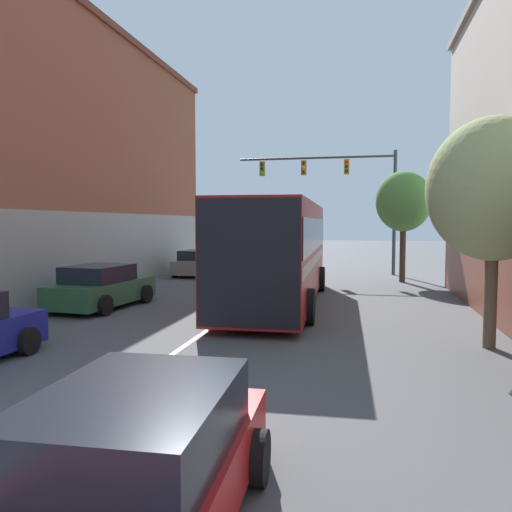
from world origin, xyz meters
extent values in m
cube|color=silver|center=(0.00, 16.15, 0.00)|extent=(0.14, 44.29, 0.01)
cube|color=#995138|center=(-9.79, 19.13, 5.60)|extent=(6.58, 24.10, 11.21)
cube|color=#9E998E|center=(-6.55, 19.13, 1.60)|extent=(0.24, 23.61, 3.20)
cube|color=brown|center=(-9.79, 19.13, 11.06)|extent=(6.84, 24.34, 0.30)
cube|color=maroon|center=(1.09, 17.62, 1.83)|extent=(2.91, 11.05, 3.21)
cube|color=black|center=(1.09, 17.62, 2.41)|extent=(2.95, 10.83, 1.03)
cube|color=beige|center=(1.09, 17.62, 1.57)|extent=(2.94, 10.94, 0.32)
cube|color=black|center=(1.28, 12.16, 1.83)|extent=(2.49, 0.14, 3.09)
cylinder|color=black|center=(-0.32, 20.98, 0.50)|extent=(0.33, 1.01, 1.00)
cylinder|color=black|center=(2.28, 21.07, 0.50)|extent=(0.33, 1.01, 1.00)
cylinder|color=black|center=(-0.09, 14.18, 0.50)|extent=(0.33, 1.01, 1.00)
cylinder|color=black|center=(2.51, 14.27, 0.50)|extent=(0.33, 1.01, 1.00)
cube|color=red|center=(2.01, 4.43, 0.46)|extent=(1.87, 4.36, 0.60)
cube|color=black|center=(2.00, 4.69, 1.06)|extent=(1.65, 2.29, 0.59)
cylinder|color=black|center=(1.07, 5.73, 0.30)|extent=(0.24, 0.60, 0.59)
cylinder|color=black|center=(2.84, 5.80, 0.30)|extent=(0.24, 0.60, 0.59)
cube|color=slate|center=(-4.43, 25.88, 0.50)|extent=(2.04, 3.92, 0.68)
cube|color=black|center=(-4.44, 25.69, 1.09)|extent=(1.81, 2.07, 0.49)
cylinder|color=black|center=(-5.34, 27.11, 0.30)|extent=(0.25, 0.60, 0.59)
cylinder|color=black|center=(-3.41, 27.02, 0.30)|extent=(0.25, 0.60, 0.59)
cylinder|color=black|center=(-5.45, 24.74, 0.30)|extent=(0.25, 0.60, 0.59)
cylinder|color=black|center=(-3.52, 24.65, 0.30)|extent=(0.25, 0.60, 0.59)
cube|color=#285633|center=(-4.43, 15.61, 0.53)|extent=(2.07, 4.14, 0.71)
cube|color=black|center=(-4.44, 15.41, 1.15)|extent=(1.78, 2.21, 0.53)
cylinder|color=black|center=(-5.23, 16.93, 0.32)|extent=(0.27, 0.65, 0.63)
cylinder|color=black|center=(-3.42, 16.78, 0.32)|extent=(0.27, 0.65, 0.63)
cylinder|color=black|center=(-5.43, 14.45, 0.32)|extent=(0.27, 0.65, 0.63)
cylinder|color=black|center=(-3.62, 14.30, 0.32)|extent=(0.27, 0.65, 0.63)
cylinder|color=black|center=(-2.97, 9.90, 0.29)|extent=(0.23, 0.59, 0.59)
cylinder|color=#333338|center=(5.56, 28.29, 3.31)|extent=(0.18, 0.18, 6.61)
cylinder|color=#333338|center=(1.35, 28.29, 6.31)|extent=(8.43, 0.12, 0.12)
cube|color=#9E8419|center=(3.03, 28.29, 5.79)|extent=(0.28, 0.24, 0.80)
sphere|color=red|center=(3.03, 28.14, 6.04)|extent=(0.18, 0.18, 0.18)
sphere|color=black|center=(3.03, 28.14, 5.79)|extent=(0.18, 0.18, 0.18)
sphere|color=black|center=(3.03, 28.14, 5.54)|extent=(0.18, 0.18, 0.18)
cube|color=#9E8419|center=(0.72, 28.29, 5.79)|extent=(0.28, 0.24, 0.80)
sphere|color=black|center=(0.72, 28.14, 6.04)|extent=(0.18, 0.18, 0.18)
sphere|color=orange|center=(0.72, 28.14, 5.79)|extent=(0.18, 0.18, 0.18)
sphere|color=black|center=(0.72, 28.14, 5.54)|extent=(0.18, 0.18, 0.18)
cube|color=#9E8419|center=(-1.60, 28.29, 5.79)|extent=(0.28, 0.24, 0.80)
sphere|color=black|center=(-1.60, 28.14, 6.04)|extent=(0.18, 0.18, 0.18)
sphere|color=black|center=(-1.60, 28.14, 5.79)|extent=(0.18, 0.18, 0.18)
sphere|color=green|center=(-1.60, 28.14, 5.54)|extent=(0.18, 0.18, 0.18)
cylinder|color=brown|center=(6.71, 12.58, 1.15)|extent=(0.27, 0.27, 2.31)
ellipsoid|color=#99A366|center=(6.71, 12.58, 3.53)|extent=(2.87, 2.58, 3.16)
cylinder|color=#3D2D1E|center=(5.77, 24.97, 1.35)|extent=(0.27, 0.27, 2.70)
ellipsoid|color=#4C843D|center=(5.77, 24.97, 3.78)|extent=(2.55, 2.29, 2.80)
camera|label=1|loc=(3.91, 0.76, 2.80)|focal=35.00mm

